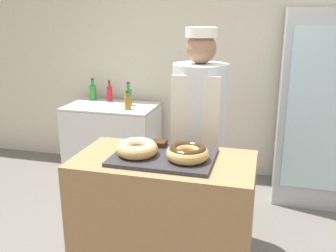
{
  "coord_description": "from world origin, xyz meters",
  "views": [
    {
      "loc": [
        0.58,
        -2.07,
        1.78
      ],
      "look_at": [
        0.0,
        0.1,
        1.12
      ],
      "focal_mm": 40.0,
      "sensor_mm": 36.0,
      "label": 1
    }
  ],
  "objects": [
    {
      "name": "bottle_red",
      "position": [
        -1.21,
        1.94,
        0.91
      ],
      "size": [
        0.06,
        0.06,
        0.24
      ],
      "color": "red",
      "rests_on": "chest_freezer"
    },
    {
      "name": "wall_back",
      "position": [
        0.0,
        2.13,
        1.35
      ],
      "size": [
        8.0,
        0.06,
        2.7
      ],
      "color": "beige",
      "rests_on": "ground_plane"
    },
    {
      "name": "brownie_back_left",
      "position": [
        -0.08,
        0.15,
        0.98
      ],
      "size": [
        0.09,
        0.09,
        0.03
      ],
      "color": "#382111",
      "rests_on": "serving_tray"
    },
    {
      "name": "beverage_fridge",
      "position": [
        1.05,
        1.72,
        0.93
      ],
      "size": [
        0.68,
        0.7,
        1.85
      ],
      "color": "#ADB2B7",
      "rests_on": "ground_plane"
    },
    {
      "name": "bottle_amber",
      "position": [
        -0.86,
        1.61,
        0.89
      ],
      "size": [
        0.07,
        0.07,
        0.2
      ],
      "color": "#99661E",
      "rests_on": "chest_freezer"
    },
    {
      "name": "display_counter",
      "position": [
        0.0,
        0.0,
        0.47
      ],
      "size": [
        1.11,
        0.59,
        0.94
      ],
      "color": "#997047",
      "rests_on": "ground_plane"
    },
    {
      "name": "baker_person",
      "position": [
        0.1,
        0.67,
        0.89
      ],
      "size": [
        0.42,
        0.42,
        1.7
      ],
      "color": "#4C4C51",
      "rests_on": "ground_plane"
    },
    {
      "name": "donut_light_glaze",
      "position": [
        -0.16,
        -0.04,
        1.01
      ],
      "size": [
        0.25,
        0.25,
        0.08
      ],
      "color": "tan",
      "rests_on": "serving_tray"
    },
    {
      "name": "bottle_green",
      "position": [
        -1.43,
        1.96,
        0.91
      ],
      "size": [
        0.08,
        0.08,
        0.26
      ],
      "color": "#2D8C38",
      "rests_on": "chest_freezer"
    },
    {
      "name": "chest_freezer",
      "position": [
        -1.1,
        1.73,
        0.41
      ],
      "size": [
        1.01,
        0.63,
        0.81
      ],
      "color": "silver",
      "rests_on": "ground_plane"
    },
    {
      "name": "serving_tray",
      "position": [
        0.0,
        0.0,
        0.95
      ],
      "size": [
        0.62,
        0.45,
        0.02
      ],
      "color": "#2D2D33",
      "rests_on": "display_counter"
    },
    {
      "name": "bottle_green_b",
      "position": [
        -0.92,
        1.8,
        0.91
      ],
      "size": [
        0.07,
        0.07,
        0.26
      ],
      "color": "#2D8C38",
      "rests_on": "chest_freezer"
    },
    {
      "name": "brownie_back_right",
      "position": [
        0.08,
        0.15,
        0.98
      ],
      "size": [
        0.09,
        0.09,
        0.03
      ],
      "color": "#382111",
      "rests_on": "serving_tray"
    },
    {
      "name": "donut_chocolate_glaze",
      "position": [
        0.16,
        -0.04,
        1.01
      ],
      "size": [
        0.25,
        0.25,
        0.08
      ],
      "color": "tan",
      "rests_on": "serving_tray"
    }
  ]
}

